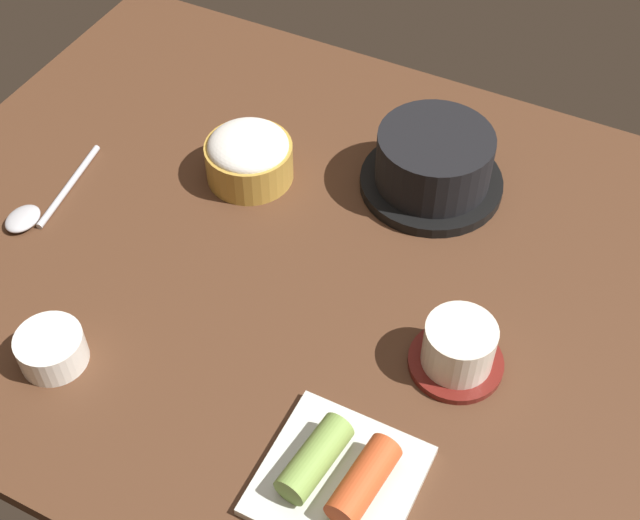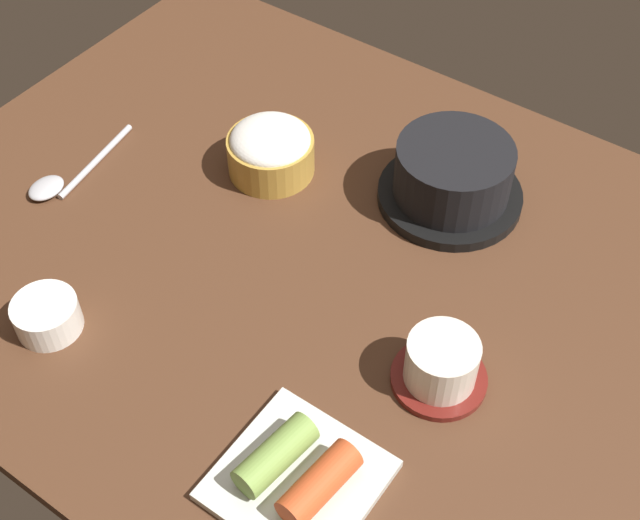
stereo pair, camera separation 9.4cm
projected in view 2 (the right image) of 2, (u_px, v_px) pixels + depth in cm
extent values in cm
cube|color=#4C2D1C|center=(316.00, 265.00, 98.56)|extent=(100.00, 76.00, 2.00)
cylinder|color=black|center=(450.00, 195.00, 103.58)|extent=(17.28, 17.28, 1.39)
cylinder|color=black|center=(453.00, 171.00, 100.58)|extent=(13.76, 13.76, 6.57)
cylinder|color=#D15619|center=(456.00, 151.00, 98.34)|extent=(12.11, 12.11, 0.60)
cylinder|color=#B78C38|center=(271.00, 155.00, 105.76)|extent=(10.64, 10.64, 4.83)
ellipsoid|color=white|center=(270.00, 140.00, 103.95)|extent=(9.79, 9.79, 3.73)
cylinder|color=maroon|center=(439.00, 378.00, 86.77)|extent=(9.74, 9.74, 0.80)
cylinder|color=silver|center=(442.00, 361.00, 84.54)|extent=(7.23, 7.23, 5.12)
cylinder|color=#C6D18C|center=(444.00, 348.00, 82.84)|extent=(6.15, 6.15, 0.40)
cube|color=silver|center=(298.00, 480.00, 79.33)|extent=(13.96, 13.96, 1.00)
cylinder|color=#7A9E47|center=(276.00, 455.00, 78.68)|extent=(4.26, 8.72, 3.22)
cylinder|color=#C64C23|center=(320.00, 483.00, 76.82)|extent=(4.10, 8.67, 3.22)
cylinder|color=white|center=(47.00, 316.00, 90.18)|extent=(6.94, 6.94, 3.66)
cylinder|color=#B73323|center=(43.00, 307.00, 89.03)|extent=(5.69, 5.69, 0.50)
cylinder|color=#B7B7BC|center=(96.00, 161.00, 108.05)|extent=(3.05, 14.48, 0.80)
ellipsoid|color=#B7B7BC|center=(46.00, 188.00, 104.38)|extent=(3.60, 4.68, 1.26)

